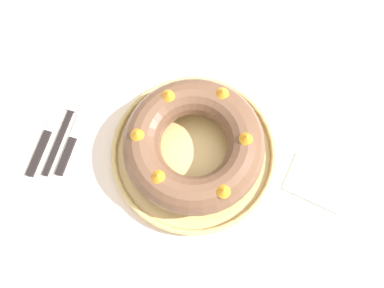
{
  "coord_description": "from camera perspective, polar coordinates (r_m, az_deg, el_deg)",
  "views": [
    {
      "loc": [
        0.06,
        -0.23,
        1.55
      ],
      "look_at": [
        -0.0,
        -0.01,
        0.83
      ],
      "focal_mm": 35.0,
      "sensor_mm": 36.0,
      "label": 1
    }
  ],
  "objects": [
    {
      "name": "dining_table",
      "position": [
        0.91,
        0.35,
        -2.61
      ],
      "size": [
        1.4,
        1.1,
        0.77
      ],
      "color": "beige",
      "rests_on": "ground_plane"
    },
    {
      "name": "serving_dish",
      "position": [
        0.81,
        0.0,
        -1.13
      ],
      "size": [
        0.35,
        0.35,
        0.03
      ],
      "color": "tan",
      "rests_on": "dining_table"
    },
    {
      "name": "serving_knife",
      "position": [
        0.89,
        -21.17,
        1.58
      ],
      "size": [
        0.02,
        0.24,
        0.01
      ],
      "rotation": [
        0.0,
        0.0,
        -0.09
      ],
      "color": "black",
      "rests_on": "dining_table"
    },
    {
      "name": "fork",
      "position": [
        0.89,
        -18.65,
        3.04
      ],
      "size": [
        0.02,
        0.22,
        0.01
      ],
      "rotation": [
        0.0,
        0.0,
        0.02
      ],
      "color": "black",
      "rests_on": "dining_table"
    },
    {
      "name": "bundt_cake",
      "position": [
        0.76,
        0.0,
        0.01
      ],
      "size": [
        0.29,
        0.29,
        0.09
      ],
      "color": "brown",
      "rests_on": "serving_dish"
    },
    {
      "name": "cake_knife",
      "position": [
        0.87,
        -17.73,
        0.66
      ],
      "size": [
        0.02,
        0.19,
        0.01
      ],
      "rotation": [
        0.0,
        0.0,
        0.1
      ],
      "color": "black",
      "rests_on": "dining_table"
    },
    {
      "name": "ground_plane",
      "position": [
        1.57,
        0.21,
        -9.19
      ],
      "size": [
        8.0,
        8.0,
        0.0
      ],
      "primitive_type": "plane",
      "color": "brown"
    },
    {
      "name": "napkin",
      "position": [
        0.85,
        18.51,
        -5.48
      ],
      "size": [
        0.14,
        0.11,
        0.0
      ],
      "primitive_type": "cube",
      "rotation": [
        0.0,
        0.0,
        -0.18
      ],
      "color": "#B2D1B7",
      "rests_on": "dining_table"
    }
  ]
}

